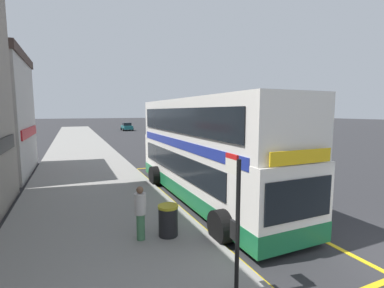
{
  "coord_description": "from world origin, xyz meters",
  "views": [
    {
      "loc": [
        -7.75,
        -3.34,
        3.87
      ],
      "look_at": [
        -2.66,
        8.17,
        2.36
      ],
      "focal_mm": 25.49,
      "sensor_mm": 36.0,
      "label": 1
    }
  ],
  "objects_px": {
    "double_decker_bus": "(205,153)",
    "parked_car_teal_behind": "(127,127)",
    "bus_stop_sign": "(236,214)",
    "parked_car_silver_ahead": "(179,135)",
    "litter_bin": "(168,220)",
    "pedestrian_waiting_near_sign": "(140,211)"
  },
  "relations": [
    {
      "from": "pedestrian_waiting_near_sign",
      "to": "litter_bin",
      "type": "bearing_deg",
      "value": -5.38
    },
    {
      "from": "double_decker_bus",
      "to": "bus_stop_sign",
      "type": "relative_size",
      "value": 3.84
    },
    {
      "from": "bus_stop_sign",
      "to": "litter_bin",
      "type": "xyz_separation_m",
      "value": [
        -0.43,
        2.99,
        -1.19
      ]
    },
    {
      "from": "bus_stop_sign",
      "to": "pedestrian_waiting_near_sign",
      "type": "distance_m",
      "value": 3.41
    },
    {
      "from": "bus_stop_sign",
      "to": "litter_bin",
      "type": "bearing_deg",
      "value": 98.18
    },
    {
      "from": "bus_stop_sign",
      "to": "pedestrian_waiting_near_sign",
      "type": "xyz_separation_m",
      "value": [
        -1.25,
        3.07,
        -0.81
      ]
    },
    {
      "from": "double_decker_bus",
      "to": "litter_bin",
      "type": "height_order",
      "value": "double_decker_bus"
    },
    {
      "from": "double_decker_bus",
      "to": "parked_car_teal_behind",
      "type": "distance_m",
      "value": 45.83
    },
    {
      "from": "pedestrian_waiting_near_sign",
      "to": "parked_car_silver_ahead",
      "type": "bearing_deg",
      "value": 66.7
    },
    {
      "from": "double_decker_bus",
      "to": "parked_car_teal_behind",
      "type": "height_order",
      "value": "double_decker_bus"
    },
    {
      "from": "double_decker_bus",
      "to": "litter_bin",
      "type": "distance_m",
      "value": 4.43
    },
    {
      "from": "pedestrian_waiting_near_sign",
      "to": "litter_bin",
      "type": "distance_m",
      "value": 0.91
    },
    {
      "from": "parked_car_silver_ahead",
      "to": "litter_bin",
      "type": "xyz_separation_m",
      "value": [
        -10.26,
        -25.79,
        -0.19
      ]
    },
    {
      "from": "parked_car_silver_ahead",
      "to": "double_decker_bus",
      "type": "bearing_deg",
      "value": 71.85
    },
    {
      "from": "double_decker_bus",
      "to": "parked_car_silver_ahead",
      "type": "bearing_deg",
      "value": 71.72
    },
    {
      "from": "pedestrian_waiting_near_sign",
      "to": "parked_car_teal_behind",
      "type": "bearing_deg",
      "value": 80.0
    },
    {
      "from": "bus_stop_sign",
      "to": "parked_car_silver_ahead",
      "type": "bearing_deg",
      "value": 71.15
    },
    {
      "from": "litter_bin",
      "to": "pedestrian_waiting_near_sign",
      "type": "bearing_deg",
      "value": 174.62
    },
    {
      "from": "parked_car_teal_behind",
      "to": "litter_bin",
      "type": "relative_size",
      "value": 4.46
    },
    {
      "from": "bus_stop_sign",
      "to": "parked_car_teal_behind",
      "type": "bearing_deg",
      "value": 81.93
    },
    {
      "from": "parked_car_silver_ahead",
      "to": "parked_car_teal_behind",
      "type": "bearing_deg",
      "value": -83.63
    },
    {
      "from": "parked_car_silver_ahead",
      "to": "pedestrian_waiting_near_sign",
      "type": "distance_m",
      "value": 28.0
    }
  ]
}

